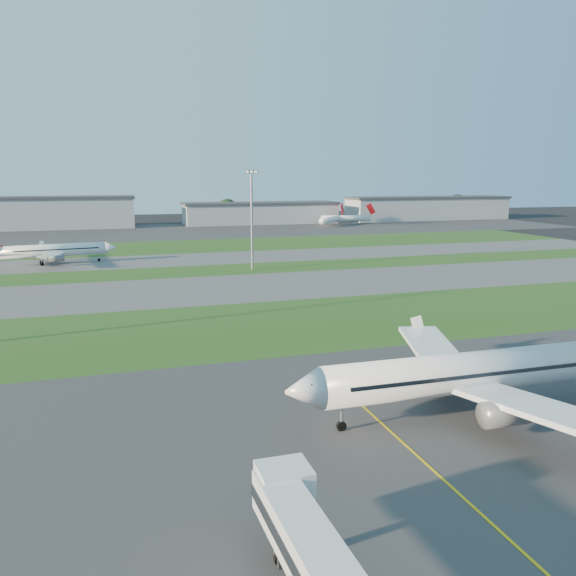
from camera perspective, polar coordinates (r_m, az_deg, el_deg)
name	(u,v)px	position (r m, az deg, el deg)	size (l,w,h in m)	color
ground	(394,498)	(46.21, 10.71, -20.24)	(700.00, 700.00, 0.00)	black
apron_near	(394,498)	(46.21, 10.71, -20.23)	(300.00, 70.00, 0.01)	#333335
grass_strip_a	(244,327)	(91.87, -4.54, -3.97)	(300.00, 34.00, 0.01)	#27501A
taxiway_a	(210,289)	(123.47, -7.90, -0.12)	(300.00, 32.00, 0.01)	#515154
grass_strip_b	(194,271)	(147.82, -9.48, 1.69)	(300.00, 18.00, 0.01)	#27501A
taxiway_b	(184,260)	(169.41, -10.49, 2.85)	(300.00, 26.00, 0.01)	#515154
grass_strip_c	(173,247)	(201.95, -11.61, 4.13)	(300.00, 40.00, 0.01)	#27501A
apron_far	(159,231)	(261.42, -12.93, 5.62)	(400.00, 80.00, 0.01)	#333335
yellow_line	(451,488)	(48.49, 16.25, -18.89)	(0.25, 60.00, 0.02)	gold
airliner_parked	(474,373)	(60.76, 18.40, -8.17)	(40.28, 34.19, 12.57)	white
airliner_taxiing	(52,251)	(170.92, -22.85, 3.51)	(34.47, 29.07, 10.79)	white
mini_jet_near	(332,219)	(285.46, 4.54, 6.97)	(21.39, 21.51, 9.48)	white
mini_jet_far	(346,218)	(293.37, 5.94, 7.06)	(28.37, 8.24, 9.48)	white
light_mast_centre	(252,213)	(146.92, -3.70, 7.58)	(3.20, 0.70, 25.80)	gray
hangar_west	(57,212)	(291.23, -22.38, 7.12)	(71.40, 23.00, 15.20)	#A4A7AC
hangar_east	(261,213)	(299.51, -2.79, 7.64)	(81.60, 23.00, 11.20)	#A4A7AC
hangar_far_east	(428,208)	(338.36, 14.00, 7.90)	(96.90, 23.00, 13.20)	#A4A7AC
tree_mid_west	(112,214)	(301.16, -17.41, 7.21)	(9.90, 9.90, 10.80)	black
tree_mid_east	(228,210)	(309.79, -6.16, 7.93)	(11.55, 11.55, 12.60)	black
tree_east	(356,209)	(330.56, 6.90, 8.00)	(10.45, 10.45, 11.40)	black
tree_far_east	(457,205)	(367.87, 16.77, 8.12)	(12.65, 12.65, 13.80)	black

